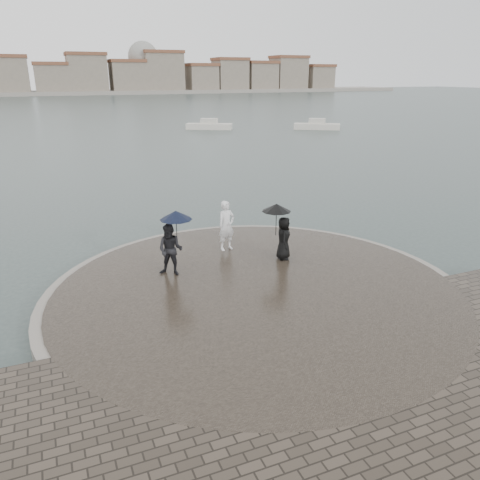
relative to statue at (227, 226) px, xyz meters
name	(u,v)px	position (x,y,z in m)	size (l,w,h in m)	color
ground	(319,362)	(-0.35, -6.89, -1.26)	(400.00, 400.00, 0.00)	#2B3835
kerb_ring	(257,294)	(-0.35, -3.39, -1.10)	(12.50, 12.50, 0.32)	gray
quay_tip	(257,294)	(-0.35, -3.39, -1.08)	(11.90, 11.90, 0.36)	#2D261E
statue	(227,226)	(0.00, 0.00, 0.00)	(0.66, 0.43, 1.80)	white
visitor_left	(172,241)	(-2.36, -1.39, 0.20)	(1.26, 1.09, 2.04)	black
visitor_right	(281,228)	(1.38, -1.55, 0.20)	(1.12, 1.02, 1.95)	black
far_skyline	(30,77)	(-6.64, 153.82, 4.35)	(260.00, 20.00, 37.00)	gray
boats	(263,126)	(19.36, 37.78, -0.88)	(17.63, 9.25, 1.50)	beige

